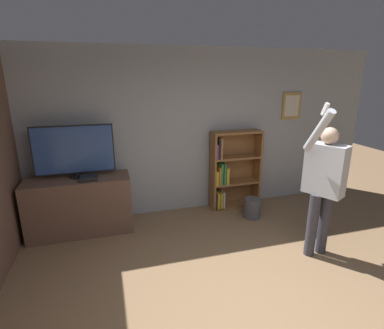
{
  "coord_description": "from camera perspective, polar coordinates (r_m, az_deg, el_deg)",
  "views": [
    {
      "loc": [
        -1.24,
        -1.89,
        2.26
      ],
      "look_at": [
        -0.2,
        1.66,
        1.15
      ],
      "focal_mm": 28.0,
      "sensor_mm": 36.0,
      "label": 1
    }
  ],
  "objects": [
    {
      "name": "waste_bin",
      "position": [
        5.07,
        11.39,
        -8.12
      ],
      "size": [
        0.28,
        0.28,
        0.33
      ],
      "color": "#4C4C51",
      "rests_on": "ground_plane"
    },
    {
      "name": "television",
      "position": [
        4.56,
        -21.54,
        2.44
      ],
      "size": [
        1.1,
        0.22,
        0.76
      ],
      "color": "black",
      "rests_on": "tv_ledge"
    },
    {
      "name": "tv_ledge",
      "position": [
        4.74,
        -20.56,
        -7.35
      ],
      "size": [
        1.46,
        0.53,
        0.84
      ],
      "color": "brown",
      "rests_on": "ground_plane"
    },
    {
      "name": "bookshelf",
      "position": [
        5.24,
        7.36,
        -1.37
      ],
      "size": [
        0.87,
        0.28,
        1.36
      ],
      "color": "brown",
      "rests_on": "ground_plane"
    },
    {
      "name": "game_console",
      "position": [
        4.47,
        -19.1,
        -2.41
      ],
      "size": [
        0.23,
        0.22,
        0.06
      ],
      "color": "black",
      "rests_on": "tv_ledge"
    },
    {
      "name": "wall_back",
      "position": [
        4.98,
        -1.53,
        6.12
      ],
      "size": [
        6.97,
        0.09,
        2.7
      ],
      "color": "#9EA3A8",
      "rests_on": "ground_plane"
    },
    {
      "name": "person",
      "position": [
        4.02,
        23.86,
        -2.77
      ],
      "size": [
        0.61,
        0.58,
        1.99
      ],
      "rotation": [
        0.0,
        0.0,
        -1.09
      ],
      "color": "#383842",
      "rests_on": "ground_plane"
    }
  ]
}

